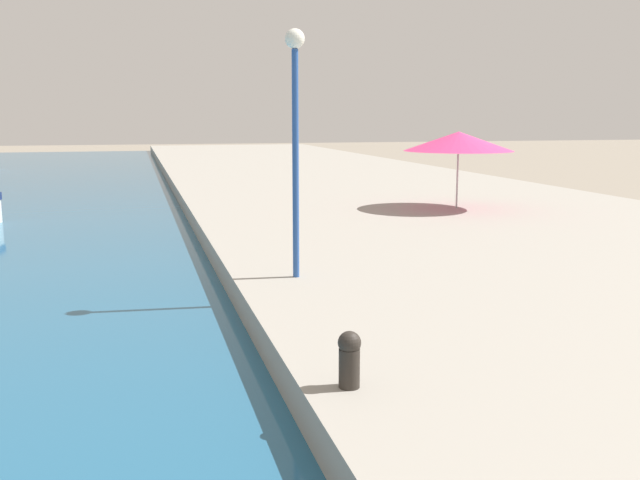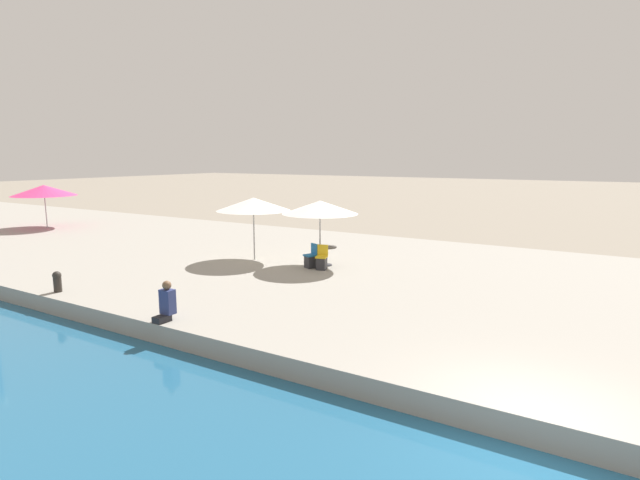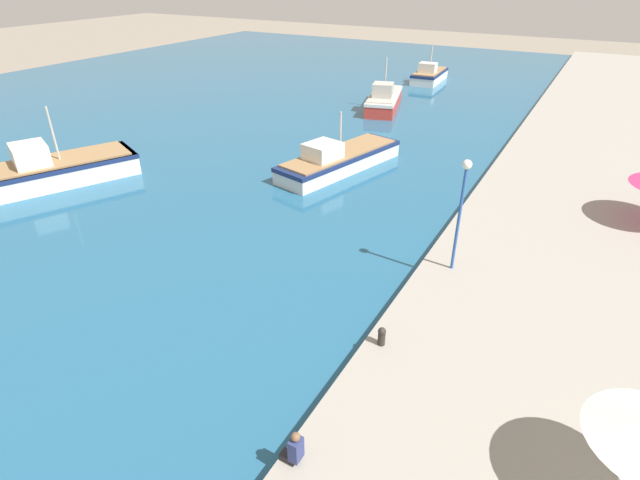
# 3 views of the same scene
# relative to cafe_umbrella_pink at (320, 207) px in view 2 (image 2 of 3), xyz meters

# --- Properties ---
(ground_plane) EXTENTS (200.00, 200.00, 0.00)m
(ground_plane) POSITION_rel_cafe_umbrella_pink_xyz_m (-8.00, -8.89, -2.81)
(ground_plane) COLOR gray
(cafe_umbrella_pink) EXTENTS (2.90, 2.90, 2.51)m
(cafe_umbrella_pink) POSITION_rel_cafe_umbrella_pink_xyz_m (0.00, 0.00, 0.00)
(cafe_umbrella_pink) COLOR #B7B7B7
(cafe_umbrella_pink) RESTS_ON quay_promenade
(cafe_umbrella_white) EXTENTS (2.97, 2.97, 2.53)m
(cafe_umbrella_white) POSITION_rel_cafe_umbrella_pink_xyz_m (-0.42, 2.87, 0.01)
(cafe_umbrella_white) COLOR #B7B7B7
(cafe_umbrella_white) RESTS_ON quay_promenade
(cafe_umbrella_striped) EXTENTS (3.57, 3.57, 2.51)m
(cafe_umbrella_striped) POSITION_rel_cafe_umbrella_pink_xyz_m (0.56, 19.22, -0.06)
(cafe_umbrella_striped) COLOR #B7B7B7
(cafe_umbrella_striped) RESTS_ON quay_promenade
(cafe_table) EXTENTS (0.80, 0.80, 0.74)m
(cafe_table) POSITION_rel_cafe_umbrella_pink_xyz_m (0.15, -0.20, -1.73)
(cafe_table) COLOR #333338
(cafe_table) RESTS_ON quay_promenade
(cafe_chair_left) EXTENTS (0.52, 0.50, 0.91)m
(cafe_chair_left) POSITION_rel_cafe_umbrella_pink_xyz_m (-0.55, -0.40, -1.93)
(cafe_chair_left) COLOR #2D2D33
(cafe_chair_left) RESTS_ON quay_promenade
(cafe_chair_right) EXTENTS (0.56, 0.54, 0.91)m
(cafe_chair_right) POSITION_rel_cafe_umbrella_pink_xyz_m (-0.51, 0.10, -1.93)
(cafe_chair_right) COLOR #2D2D33
(cafe_chair_right) RESTS_ON quay_promenade
(person_at_quay) EXTENTS (0.56, 0.36, 1.03)m
(person_at_quay) POSITION_rel_cafe_umbrella_pink_xyz_m (-7.60, 0.02, -1.80)
(person_at_quay) COLOR #232328
(person_at_quay) RESTS_ON quay_promenade
(mooring_bollard) EXTENTS (0.26, 0.26, 0.65)m
(mooring_bollard) POSITION_rel_cafe_umbrella_pink_xyz_m (-7.46, 5.04, -1.91)
(mooring_bollard) COLOR #2D2823
(mooring_bollard) RESTS_ON quay_promenade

